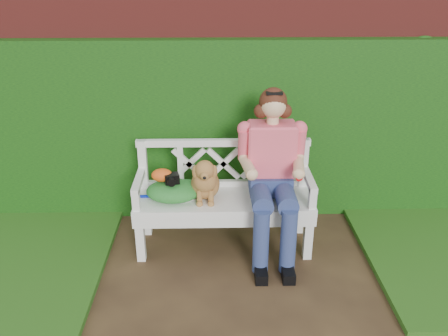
{
  "coord_description": "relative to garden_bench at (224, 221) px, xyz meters",
  "views": [
    {
      "loc": [
        -0.18,
        -2.51,
        2.35
      ],
      "look_at": [
        -0.11,
        1.06,
        0.75
      ],
      "focal_mm": 38.0,
      "sensor_mm": 36.0,
      "label": 1
    }
  ],
  "objects": [
    {
      "name": "tennis_racket",
      "position": [
        -0.4,
        0.0,
        0.25
      ],
      "size": [
        0.57,
        0.36,
        0.03
      ],
      "primitive_type": null,
      "rotation": [
        0.0,
        0.0,
        0.27
      ],
      "color": "white",
      "rests_on": "garden_bench"
    },
    {
      "name": "camera_item",
      "position": [
        -0.43,
        -0.04,
        0.44
      ],
      "size": [
        0.14,
        0.12,
        0.08
      ],
      "primitive_type": "cube",
      "rotation": [
        0.0,
        0.0,
        0.24
      ],
      "color": "black",
      "rests_on": "green_bag"
    },
    {
      "name": "brick_wall",
      "position": [
        0.11,
        0.84,
        0.86
      ],
      "size": [
        10.0,
        0.3,
        2.2
      ],
      "primitive_type": "cube",
      "color": "maroon",
      "rests_on": "ground"
    },
    {
      "name": "garden_bench",
      "position": [
        0.0,
        0.0,
        0.0
      ],
      "size": [
        1.64,
        0.8,
        0.48
      ],
      "primitive_type": null,
      "rotation": [
        0.0,
        0.0,
        -0.13
      ],
      "color": "white",
      "rests_on": "ground"
    },
    {
      "name": "ivy_hedge",
      "position": [
        0.11,
        0.62,
        0.61
      ],
      "size": [
        10.0,
        0.18,
        1.7
      ],
      "primitive_type": "cube",
      "color": "#215F11",
      "rests_on": "ground"
    },
    {
      "name": "ground",
      "position": [
        0.11,
        -1.06,
        -0.24
      ],
      "size": [
        60.0,
        60.0,
        0.0
      ],
      "primitive_type": "plane",
      "color": "#312116"
    },
    {
      "name": "green_bag",
      "position": [
        -0.42,
        -0.02,
        0.32
      ],
      "size": [
        0.49,
        0.4,
        0.16
      ],
      "primitive_type": null,
      "rotation": [
        0.0,
        0.0,
        -0.12
      ],
      "color": "#246B1D",
      "rests_on": "garden_bench"
    },
    {
      "name": "seated_woman",
      "position": [
        0.39,
        -0.02,
        0.46
      ],
      "size": [
        0.84,
        0.95,
        1.39
      ],
      "primitive_type": null,
      "rotation": [
        0.0,
        0.0,
        -0.38
      ],
      "color": "#D34653",
      "rests_on": "ground"
    },
    {
      "name": "baseball_glove",
      "position": [
        -0.51,
        -0.0,
        0.45
      ],
      "size": [
        0.2,
        0.17,
        0.11
      ],
      "primitive_type": "ellipsoid",
      "rotation": [
        0.0,
        0.0,
        0.27
      ],
      "color": "#D65017",
      "rests_on": "green_bag"
    },
    {
      "name": "dog",
      "position": [
        -0.16,
        -0.03,
        0.44
      ],
      "size": [
        0.39,
        0.43,
        0.39
      ],
      "primitive_type": null,
      "rotation": [
        0.0,
        0.0,
        -0.43
      ],
      "color": "olive",
      "rests_on": "garden_bench"
    }
  ]
}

